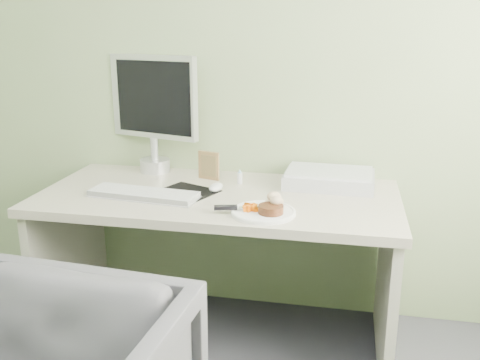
% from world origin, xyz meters
% --- Properties ---
extents(wall_back, '(3.50, 0.00, 3.50)m').
position_xyz_m(wall_back, '(0.00, 2.00, 1.35)').
color(wall_back, '#8A9F6F').
rests_on(wall_back, floor).
extents(desk, '(1.60, 0.75, 0.73)m').
position_xyz_m(desk, '(0.00, 1.62, 0.55)').
color(desk, '#B4AE97').
rests_on(desk, floor).
extents(plate, '(0.26, 0.26, 0.01)m').
position_xyz_m(plate, '(0.24, 1.40, 0.74)').
color(plate, white).
rests_on(plate, desk).
extents(steak, '(0.10, 0.10, 0.03)m').
position_xyz_m(steak, '(0.27, 1.38, 0.76)').
color(steak, black).
rests_on(steak, plate).
extents(potato_pile, '(0.11, 0.09, 0.06)m').
position_xyz_m(potato_pile, '(0.28, 1.45, 0.77)').
color(potato_pile, '#A2774F').
rests_on(potato_pile, plate).
extents(carrot_heap, '(0.07, 0.06, 0.04)m').
position_xyz_m(carrot_heap, '(0.19, 1.39, 0.76)').
color(carrot_heap, '#F96505').
rests_on(carrot_heap, plate).
extents(steak_knife, '(0.24, 0.08, 0.02)m').
position_xyz_m(steak_knife, '(0.13, 1.38, 0.76)').
color(steak_knife, silver).
rests_on(steak_knife, plate).
extents(mousepad, '(0.31, 0.30, 0.00)m').
position_xyz_m(mousepad, '(-0.14, 1.61, 0.73)').
color(mousepad, black).
rests_on(mousepad, desk).
extents(keyboard, '(0.49, 0.20, 0.02)m').
position_xyz_m(keyboard, '(-0.31, 1.51, 0.75)').
color(keyboard, white).
rests_on(keyboard, desk).
extents(computer_mouse, '(0.07, 0.11, 0.03)m').
position_xyz_m(computer_mouse, '(-0.02, 1.66, 0.75)').
color(computer_mouse, white).
rests_on(computer_mouse, desk).
extents(photo_frame, '(0.11, 0.04, 0.14)m').
position_xyz_m(photo_frame, '(-0.10, 1.84, 0.80)').
color(photo_frame, olive).
rests_on(photo_frame, desk).
extents(eyedrop_bottle, '(0.02, 0.02, 0.07)m').
position_xyz_m(eyedrop_bottle, '(0.07, 1.79, 0.76)').
color(eyedrop_bottle, white).
rests_on(eyedrop_bottle, desk).
extents(scanner, '(0.42, 0.29, 0.06)m').
position_xyz_m(scanner, '(0.48, 1.84, 0.76)').
color(scanner, '#B2B3B9').
rests_on(scanner, desk).
extents(monitor, '(0.48, 0.19, 0.58)m').
position_xyz_m(monitor, '(-0.40, 1.94, 1.06)').
color(monitor, silver).
rests_on(monitor, desk).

